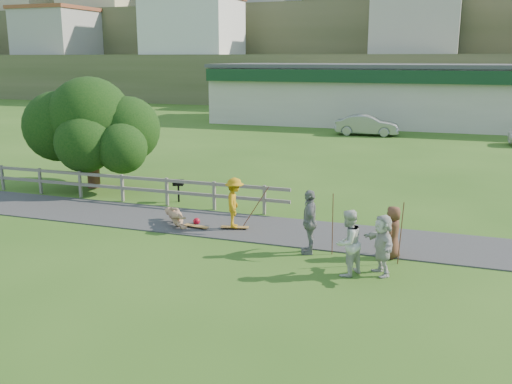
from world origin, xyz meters
TOP-DOWN VIEW (x-y plane):
  - ground at (0.00, 0.00)m, footprint 260.00×260.00m
  - path at (0.00, 1.50)m, footprint 34.00×3.00m
  - fence at (-4.62, 3.30)m, footprint 15.05×0.10m
  - strip_mall at (4.00, 34.94)m, footprint 32.50×10.75m
  - hillside at (0.00, 91.31)m, footprint 220.00×67.00m
  - skater_rider at (1.68, 1.13)m, footprint 0.93×1.23m
  - skater_fallen at (-0.39, 0.91)m, footprint 1.62×1.52m
  - spectator_a at (5.97, -1.67)m, footprint 1.00×1.08m
  - spectator_b at (4.59, -0.28)m, footprint 0.74×1.20m
  - spectator_c at (6.94, 0.11)m, footprint 0.58×0.81m
  - spectator_d at (6.82, -1.33)m, footprint 1.20×1.57m
  - car_silver at (2.23, 26.67)m, footprint 4.68×1.87m
  - tree at (-6.59, 5.08)m, footprint 5.86×5.86m
  - bbq at (-1.83, 3.96)m, footprint 0.49×0.42m
  - longboard_rider at (1.68, 1.13)m, footprint 0.96×0.44m
  - longboard_fallen at (0.41, 0.81)m, footprint 0.91×0.33m
  - helmet at (0.21, 1.26)m, footprint 0.24×0.24m
  - pole_rider at (2.28, 1.53)m, footprint 0.03×0.03m
  - pole_spec_left at (5.26, -0.19)m, footprint 0.03×0.03m
  - pole_spec_right at (7.21, -0.37)m, footprint 0.03×0.03m

SIDE VIEW (x-z plane):
  - ground at x=0.00m, z-range 0.00..0.00m
  - path at x=0.00m, z-range 0.00..0.04m
  - longboard_fallen at x=0.41m, z-range 0.00..0.10m
  - longboard_rider at x=1.68m, z-range 0.00..0.10m
  - helmet at x=0.21m, z-range 0.00..0.24m
  - skater_fallen at x=-0.39m, z-range 0.00..0.65m
  - bbq at x=-1.83m, z-range 0.00..0.90m
  - fence at x=-4.62m, z-range 0.17..1.27m
  - car_silver at x=2.23m, z-range 0.00..1.51m
  - spectator_c at x=6.94m, z-range 0.00..1.53m
  - spectator_d at x=6.82m, z-range 0.00..1.65m
  - skater_rider at x=1.68m, z-range 0.00..1.68m
  - pole_rider at x=2.28m, z-range 0.00..1.75m
  - spectator_a at x=5.97m, z-range 0.00..1.79m
  - pole_spec_right at x=7.21m, z-range 0.00..1.79m
  - pole_spec_left at x=5.26m, z-range 0.00..1.84m
  - spectator_b at x=4.59m, z-range 0.00..1.92m
  - tree at x=-6.59m, z-range 0.00..4.46m
  - strip_mall at x=4.00m, z-range 0.03..5.13m
  - hillside at x=0.00m, z-range -9.34..38.16m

